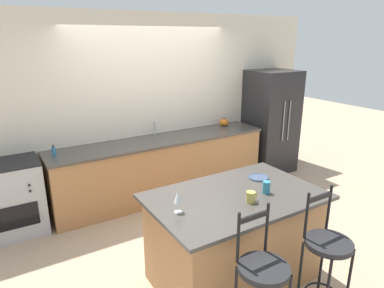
% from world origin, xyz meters
% --- Properties ---
extents(ground_plane, '(18.00, 18.00, 0.00)m').
position_xyz_m(ground_plane, '(0.00, 0.00, 0.00)').
color(ground_plane, tan).
extents(wall_back, '(6.00, 0.07, 2.70)m').
position_xyz_m(wall_back, '(0.00, 0.73, 1.35)').
color(wall_back, beige).
rests_on(wall_back, ground_plane).
extents(back_counter, '(3.30, 0.71, 0.91)m').
position_xyz_m(back_counter, '(0.00, 0.39, 0.46)').
color(back_counter, '#A87547').
rests_on(back_counter, ground_plane).
extents(sink_faucet, '(0.02, 0.13, 0.22)m').
position_xyz_m(sink_faucet, '(0.00, 0.60, 1.05)').
color(sink_faucet, '#ADAFB5').
rests_on(sink_faucet, back_counter).
extents(kitchen_island, '(1.65, 1.06, 0.92)m').
position_xyz_m(kitchen_island, '(-0.25, -1.70, 0.47)').
color(kitchen_island, '#A87547').
rests_on(kitchen_island, ground_plane).
extents(refrigerator, '(0.80, 0.74, 1.80)m').
position_xyz_m(refrigerator, '(2.15, 0.35, 0.90)').
color(refrigerator, '#232326').
rests_on(refrigerator, ground_plane).
extents(oven_range, '(0.74, 0.63, 0.93)m').
position_xyz_m(oven_range, '(-2.07, 0.40, 0.46)').
color(oven_range, '#ADAFB5').
rests_on(oven_range, ground_plane).
extents(bar_stool_near, '(0.39, 0.39, 1.17)m').
position_xyz_m(bar_stool_near, '(-0.59, -2.46, 0.62)').
color(bar_stool_near, black).
rests_on(bar_stool_near, ground_plane).
extents(bar_stool_far, '(0.39, 0.39, 1.17)m').
position_xyz_m(bar_stool_far, '(0.09, -2.49, 0.62)').
color(bar_stool_far, black).
rests_on(bar_stool_far, ground_plane).
extents(dinner_plate, '(0.21, 0.21, 0.02)m').
position_xyz_m(dinner_plate, '(0.21, -1.50, 0.93)').
color(dinner_plate, '#425170').
rests_on(dinner_plate, kitchen_island).
extents(wine_glass, '(0.07, 0.07, 0.20)m').
position_xyz_m(wine_glass, '(-0.88, -1.70, 1.06)').
color(wine_glass, white).
rests_on(wine_glass, kitchen_island).
extents(coffee_mug, '(0.12, 0.09, 0.10)m').
position_xyz_m(coffee_mug, '(-0.22, -1.88, 0.97)').
color(coffee_mug, '#C1B251').
rests_on(coffee_mug, kitchen_island).
extents(tumbler_cup, '(0.07, 0.07, 0.12)m').
position_xyz_m(tumbler_cup, '(0.03, -1.81, 0.98)').
color(tumbler_cup, teal).
rests_on(tumbler_cup, kitchen_island).
extents(pumpkin_decoration, '(0.15, 0.15, 0.14)m').
position_xyz_m(pumpkin_decoration, '(1.25, 0.52, 0.97)').
color(pumpkin_decoration, orange).
rests_on(pumpkin_decoration, back_counter).
extents(soap_bottle, '(0.05, 0.05, 0.15)m').
position_xyz_m(soap_bottle, '(-1.50, 0.39, 0.97)').
color(soap_bottle, teal).
rests_on(soap_bottle, back_counter).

